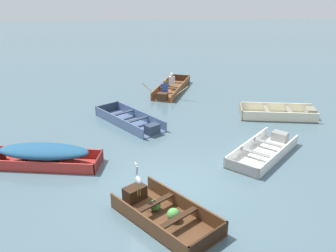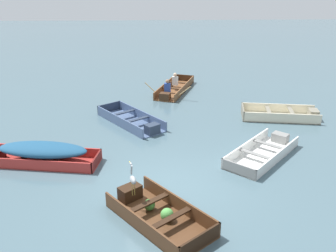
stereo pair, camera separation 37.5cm
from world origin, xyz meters
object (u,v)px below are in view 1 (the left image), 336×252
at_px(skiff_white_near_moored, 265,151).
at_px(heron_on_dinghy, 138,179).
at_px(skiff_slate_blue_mid_moored, 132,121).
at_px(dinghy_dark_varnish_foreground, 162,213).
at_px(rowboat_wooden_brown_with_crew, 171,88).
at_px(skiff_cream_outer_moored, 281,114).
at_px(skiff_red_far_moored, 43,154).

bearing_deg(skiff_white_near_moored, heron_on_dinghy, -145.25).
height_order(skiff_white_near_moored, skiff_slate_blue_mid_moored, skiff_slate_blue_mid_moored).
bearing_deg(dinghy_dark_varnish_foreground, heron_on_dinghy, 144.10).
relative_size(skiff_slate_blue_mid_moored, rowboat_wooden_brown_with_crew, 0.86).
bearing_deg(skiff_cream_outer_moored, skiff_red_far_moored, -157.97).
distance_m(dinghy_dark_varnish_foreground, skiff_slate_blue_mid_moored, 6.27).
distance_m(skiff_cream_outer_moored, heron_on_dinghy, 8.59).
xyz_separation_m(skiff_cream_outer_moored, rowboat_wooden_brown_with_crew, (-4.33, 3.84, 0.04)).
bearing_deg(skiff_red_far_moored, skiff_slate_blue_mid_moored, 49.93).
distance_m(skiff_red_far_moored, rowboat_wooden_brown_with_crew, 8.73).
relative_size(skiff_slate_blue_mid_moored, heron_on_dinghy, 3.95).
bearing_deg(skiff_slate_blue_mid_moored, dinghy_dark_varnish_foreground, -81.97).
bearing_deg(skiff_slate_blue_mid_moored, skiff_white_near_moored, -33.10).
distance_m(dinghy_dark_varnish_foreground, rowboat_wooden_brown_with_crew, 10.51).
bearing_deg(dinghy_dark_varnish_foreground, rowboat_wooden_brown_with_crew, 84.55).
xyz_separation_m(skiff_white_near_moored, skiff_red_far_moored, (-7.15, -0.27, 0.27)).
distance_m(dinghy_dark_varnish_foreground, skiff_white_near_moored, 4.88).
height_order(skiff_cream_outer_moored, rowboat_wooden_brown_with_crew, rowboat_wooden_brown_with_crew).
distance_m(skiff_slate_blue_mid_moored, heron_on_dinghy, 5.86).
xyz_separation_m(skiff_red_far_moored, heron_on_dinghy, (2.99, -2.62, 0.50)).
xyz_separation_m(dinghy_dark_varnish_foreground, skiff_white_near_moored, (3.60, 3.29, -0.03)).
bearing_deg(skiff_slate_blue_mid_moored, skiff_red_far_moored, -130.07).
height_order(dinghy_dark_varnish_foreground, rowboat_wooden_brown_with_crew, rowboat_wooden_brown_with_crew).
bearing_deg(rowboat_wooden_brown_with_crew, skiff_slate_blue_mid_moored, -113.78).
height_order(dinghy_dark_varnish_foreground, skiff_white_near_moored, dinghy_dark_varnish_foreground).
distance_m(skiff_white_near_moored, heron_on_dinghy, 5.12).
relative_size(dinghy_dark_varnish_foreground, skiff_red_far_moored, 0.82).
distance_m(skiff_cream_outer_moored, rowboat_wooden_brown_with_crew, 5.79).
xyz_separation_m(skiff_white_near_moored, skiff_cream_outer_moored, (1.74, 3.33, 0.02)).
bearing_deg(dinghy_dark_varnish_foreground, skiff_slate_blue_mid_moored, 98.03).
distance_m(skiff_red_far_moored, skiff_cream_outer_moored, 9.59).
xyz_separation_m(dinghy_dark_varnish_foreground, skiff_cream_outer_moored, (5.33, 6.62, -0.01)).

